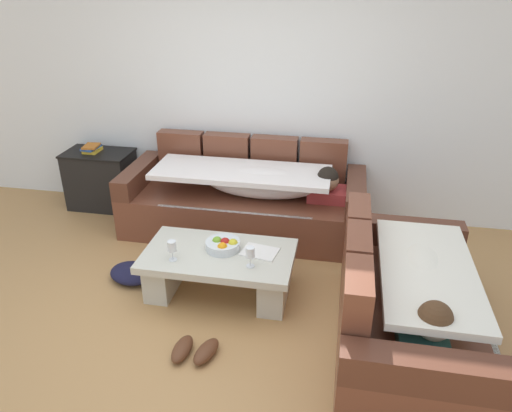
{
  "coord_description": "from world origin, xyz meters",
  "views": [
    {
      "loc": [
        0.97,
        -2.68,
        2.41
      ],
      "look_at": [
        0.26,
        1.05,
        0.55
      ],
      "focal_mm": 34.08,
      "sensor_mm": 36.0,
      "label": 1
    }
  ],
  "objects_px": {
    "wine_glass_near_left": "(172,247)",
    "book_stack_on_cabinet": "(92,148)",
    "side_cabinet": "(101,179)",
    "wine_glass_near_right": "(250,253)",
    "couch_along_wall": "(247,200)",
    "couch_near_window": "(406,310)",
    "pair_of_shoes": "(194,350)",
    "open_magazine": "(260,252)",
    "coffee_table": "(219,268)",
    "crumpled_garment": "(132,273)",
    "fruit_bowl": "(223,245)"
  },
  "relations": [
    {
      "from": "pair_of_shoes",
      "to": "crumpled_garment",
      "type": "height_order",
      "value": "crumpled_garment"
    },
    {
      "from": "couch_along_wall",
      "to": "couch_near_window",
      "type": "relative_size",
      "value": 1.38
    },
    {
      "from": "wine_glass_near_left",
      "to": "wine_glass_near_right",
      "type": "relative_size",
      "value": 1.0
    },
    {
      "from": "couch_near_window",
      "to": "wine_glass_near_right",
      "type": "distance_m",
      "value": 1.17
    },
    {
      "from": "side_cabinet",
      "to": "book_stack_on_cabinet",
      "type": "height_order",
      "value": "book_stack_on_cabinet"
    },
    {
      "from": "couch_near_window",
      "to": "couch_along_wall",
      "type": "bearing_deg",
      "value": 42.99
    },
    {
      "from": "couch_near_window",
      "to": "side_cabinet",
      "type": "relative_size",
      "value": 2.37
    },
    {
      "from": "couch_along_wall",
      "to": "book_stack_on_cabinet",
      "type": "distance_m",
      "value": 1.8
    },
    {
      "from": "couch_near_window",
      "to": "book_stack_on_cabinet",
      "type": "xyz_separation_m",
      "value": [
        -3.17,
        1.74,
        0.35
      ]
    },
    {
      "from": "wine_glass_near_left",
      "to": "side_cabinet",
      "type": "xyz_separation_m",
      "value": [
        -1.37,
        1.51,
        -0.17
      ]
    },
    {
      "from": "coffee_table",
      "to": "crumpled_garment",
      "type": "xyz_separation_m",
      "value": [
        -0.79,
        0.04,
        -0.18
      ]
    },
    {
      "from": "wine_glass_near_left",
      "to": "book_stack_on_cabinet",
      "type": "bearing_deg",
      "value": 133.45
    },
    {
      "from": "wine_glass_near_right",
      "to": "side_cabinet",
      "type": "bearing_deg",
      "value": 143.09
    },
    {
      "from": "wine_glass_near_left",
      "to": "open_magazine",
      "type": "bearing_deg",
      "value": 20.16
    },
    {
      "from": "side_cabinet",
      "to": "wine_glass_near_right",
      "type": "bearing_deg",
      "value": -36.91
    },
    {
      "from": "wine_glass_near_left",
      "to": "open_magazine",
      "type": "relative_size",
      "value": 0.59
    },
    {
      "from": "couch_along_wall",
      "to": "wine_glass_near_right",
      "type": "xyz_separation_m",
      "value": [
        0.28,
        -1.26,
        0.17
      ]
    },
    {
      "from": "crumpled_garment",
      "to": "fruit_bowl",
      "type": "bearing_deg",
      "value": 1.32
    },
    {
      "from": "open_magazine",
      "to": "side_cabinet",
      "type": "relative_size",
      "value": 0.39
    },
    {
      "from": "wine_glass_near_left",
      "to": "wine_glass_near_right",
      "type": "height_order",
      "value": "same"
    },
    {
      "from": "coffee_table",
      "to": "crumpled_garment",
      "type": "height_order",
      "value": "coffee_table"
    },
    {
      "from": "fruit_bowl",
      "to": "pair_of_shoes",
      "type": "distance_m",
      "value": 0.89
    },
    {
      "from": "crumpled_garment",
      "to": "wine_glass_near_left",
      "type": "bearing_deg",
      "value": -23.92
    },
    {
      "from": "pair_of_shoes",
      "to": "couch_near_window",
      "type": "bearing_deg",
      "value": 13.81
    },
    {
      "from": "pair_of_shoes",
      "to": "crumpled_garment",
      "type": "bearing_deg",
      "value": 135.54
    },
    {
      "from": "wine_glass_near_left",
      "to": "book_stack_on_cabinet",
      "type": "distance_m",
      "value": 2.09
    },
    {
      "from": "wine_glass_near_left",
      "to": "wine_glass_near_right",
      "type": "xyz_separation_m",
      "value": [
        0.61,
        0.02,
        0.0
      ]
    },
    {
      "from": "couch_near_window",
      "to": "fruit_bowl",
      "type": "bearing_deg",
      "value": 71.72
    },
    {
      "from": "wine_glass_near_left",
      "to": "pair_of_shoes",
      "type": "distance_m",
      "value": 0.8
    },
    {
      "from": "coffee_table",
      "to": "wine_glass_near_right",
      "type": "height_order",
      "value": "wine_glass_near_right"
    },
    {
      "from": "side_cabinet",
      "to": "pair_of_shoes",
      "type": "bearing_deg",
      "value": -50.79
    },
    {
      "from": "open_magazine",
      "to": "couch_along_wall",
      "type": "bearing_deg",
      "value": 117.27
    },
    {
      "from": "couch_near_window",
      "to": "crumpled_garment",
      "type": "xyz_separation_m",
      "value": [
        -2.21,
        0.44,
        -0.27
      ]
    },
    {
      "from": "wine_glass_near_right",
      "to": "pair_of_shoes",
      "type": "height_order",
      "value": "wine_glass_near_right"
    },
    {
      "from": "wine_glass_near_right",
      "to": "side_cabinet",
      "type": "height_order",
      "value": "side_cabinet"
    },
    {
      "from": "wine_glass_near_left",
      "to": "crumpled_garment",
      "type": "xyz_separation_m",
      "value": [
        -0.47,
        0.21,
        -0.44
      ]
    },
    {
      "from": "wine_glass_near_right",
      "to": "coffee_table",
      "type": "bearing_deg",
      "value": 153.27
    },
    {
      "from": "wine_glass_near_left",
      "to": "book_stack_on_cabinet",
      "type": "height_order",
      "value": "book_stack_on_cabinet"
    },
    {
      "from": "wine_glass_near_right",
      "to": "crumpled_garment",
      "type": "bearing_deg",
      "value": 170.27
    },
    {
      "from": "fruit_bowl",
      "to": "book_stack_on_cabinet",
      "type": "xyz_separation_m",
      "value": [
        -1.77,
        1.28,
        0.26
      ]
    },
    {
      "from": "book_stack_on_cabinet",
      "to": "crumpled_garment",
      "type": "height_order",
      "value": "book_stack_on_cabinet"
    },
    {
      "from": "side_cabinet",
      "to": "pair_of_shoes",
      "type": "xyz_separation_m",
      "value": [
        1.7,
        -2.09,
        -0.28
      ]
    },
    {
      "from": "wine_glass_near_left",
      "to": "coffee_table",
      "type": "bearing_deg",
      "value": 27.82
    },
    {
      "from": "wine_glass_near_left",
      "to": "side_cabinet",
      "type": "bearing_deg",
      "value": 132.25
    },
    {
      "from": "couch_along_wall",
      "to": "book_stack_on_cabinet",
      "type": "relative_size",
      "value": 10.25
    },
    {
      "from": "book_stack_on_cabinet",
      "to": "couch_near_window",
      "type": "bearing_deg",
      "value": -28.81
    },
    {
      "from": "book_stack_on_cabinet",
      "to": "side_cabinet",
      "type": "bearing_deg",
      "value": 1.63
    },
    {
      "from": "coffee_table",
      "to": "wine_glass_near_left",
      "type": "bearing_deg",
      "value": -152.18
    },
    {
      "from": "book_stack_on_cabinet",
      "to": "wine_glass_near_right",
      "type": "bearing_deg",
      "value": -36.1
    },
    {
      "from": "book_stack_on_cabinet",
      "to": "couch_along_wall",
      "type": "bearing_deg",
      "value": -7.29
    }
  ]
}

